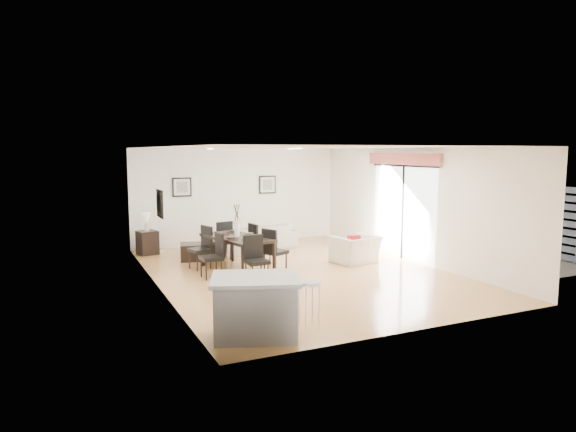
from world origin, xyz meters
name	(u,v)px	position (x,y,z in m)	size (l,w,h in m)	color
ground	(299,272)	(0.00, 0.00, 0.00)	(8.00, 8.00, 0.00)	tan
wall_back	(238,196)	(0.00, 4.00, 1.35)	(6.00, 0.04, 2.70)	white
wall_front	(419,240)	(0.00, -4.00, 1.35)	(6.00, 0.04, 2.70)	white
wall_left	(157,218)	(-3.00, 0.00, 1.35)	(0.04, 8.00, 2.70)	white
wall_right	(412,205)	(3.00, 0.00, 1.35)	(0.04, 8.00, 2.70)	white
ceiling	(299,147)	(0.00, 0.00, 2.70)	(6.00, 8.00, 0.02)	white
sofa	(255,238)	(0.03, 2.75, 0.34)	(2.30, 0.90, 0.67)	gray
armchair	(355,249)	(1.63, 0.32, 0.32)	(0.99, 0.87, 0.64)	beige
courtyard_plant_a	(506,241)	(5.81, -0.30, 0.31)	(0.57, 0.49, 0.63)	#365F28
courtyard_plant_b	(451,230)	(5.80, 1.70, 0.32)	(0.36, 0.36, 0.64)	#365F28
dining_table	(237,240)	(-1.14, 0.77, 0.68)	(1.28, 1.97, 0.75)	black
dining_chair_wnear	(215,253)	(-1.78, 0.32, 0.52)	(0.44, 0.44, 0.94)	black
dining_chair_wfar	(203,245)	(-1.78, 1.24, 0.53)	(0.53, 0.53, 0.96)	black
dining_chair_enear	(273,248)	(-0.49, 0.28, 0.53)	(0.56, 0.56, 0.95)	black
dining_chair_efar	(257,241)	(-0.49, 1.21, 0.53)	(0.47, 0.47, 0.95)	black
dining_chair_head	(255,256)	(-1.14, -0.36, 0.53)	(0.44, 0.44, 0.95)	black
dining_chair_foot	(223,238)	(-1.12, 1.89, 0.53)	(0.51, 0.51, 0.95)	black
vase	(237,224)	(-1.14, 0.77, 1.03)	(0.87, 1.37, 0.72)	white
coffee_table	(201,251)	(-1.57, 2.18, 0.20)	(1.00, 0.60, 0.40)	black
side_table	(147,243)	(-2.66, 3.38, 0.30)	(0.45, 0.45, 0.60)	black
table_lamp	(147,219)	(-2.66, 3.38, 0.90)	(0.24, 0.24, 0.46)	white
cushion	(354,242)	(1.54, 0.22, 0.52)	(0.31, 0.10, 0.31)	maroon
kitchen_island	(256,306)	(-2.23, -3.23, 0.44)	(1.49, 1.32, 0.87)	#B9BABC
bar_stool	(309,288)	(-1.37, -3.23, 0.61)	(0.32, 0.32, 0.71)	silver
framed_print_back_left	(182,187)	(-1.60, 3.97, 1.65)	(0.52, 0.04, 0.52)	black
framed_print_back_right	(267,185)	(0.90, 3.97, 1.65)	(0.52, 0.04, 0.52)	black
framed_print_left_wall	(160,204)	(-2.97, -0.20, 1.65)	(0.04, 0.52, 0.52)	black
sliding_door	(403,191)	(2.96, 0.30, 1.66)	(0.12, 2.70, 2.57)	white
courtyard	(483,212)	(6.16, 0.87, 0.92)	(6.00, 6.00, 2.00)	gray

